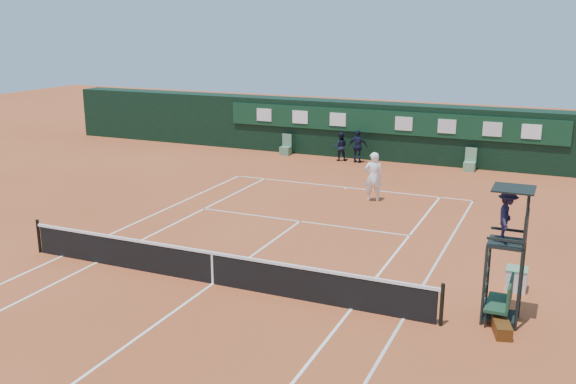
% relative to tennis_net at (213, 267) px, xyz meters
% --- Properties ---
extents(ground, '(90.00, 90.00, 0.00)m').
position_rel_tennis_net_xyz_m(ground, '(0.00, 0.00, -0.51)').
color(ground, '#B4522A').
rests_on(ground, ground).
extents(court_lines, '(11.05, 23.85, 0.01)m').
position_rel_tennis_net_xyz_m(court_lines, '(0.00, 0.00, -0.50)').
color(court_lines, silver).
rests_on(court_lines, ground).
extents(tennis_net, '(12.90, 0.10, 1.10)m').
position_rel_tennis_net_xyz_m(tennis_net, '(0.00, 0.00, 0.00)').
color(tennis_net, black).
rests_on(tennis_net, ground).
extents(back_wall, '(40.00, 1.65, 3.00)m').
position_rel_tennis_net_xyz_m(back_wall, '(0.00, 18.74, 1.00)').
color(back_wall, black).
rests_on(back_wall, ground).
extents(linesman_chair_left, '(0.55, 0.50, 1.15)m').
position_rel_tennis_net_xyz_m(linesman_chair_left, '(-5.50, 17.48, -0.19)').
color(linesman_chair_left, '#527E5B').
rests_on(linesman_chair_left, ground).
extents(linesman_chair_right, '(0.55, 0.50, 1.15)m').
position_rel_tennis_net_xyz_m(linesman_chair_right, '(4.50, 17.48, -0.19)').
color(linesman_chair_right, '#5F9167').
rests_on(linesman_chair_right, ground).
extents(umpire_chair, '(0.96, 0.95, 3.42)m').
position_rel_tennis_net_xyz_m(umpire_chair, '(7.68, 0.84, 1.95)').
color(umpire_chair, black).
rests_on(umpire_chair, ground).
extents(player_bench, '(0.56, 1.20, 1.10)m').
position_rel_tennis_net_xyz_m(player_bench, '(7.74, 0.86, 0.09)').
color(player_bench, '#183C25').
rests_on(player_bench, ground).
extents(tennis_bag, '(0.57, 0.90, 0.31)m').
position_rel_tennis_net_xyz_m(tennis_bag, '(7.81, 0.14, -0.35)').
color(tennis_bag, black).
rests_on(tennis_bag, ground).
extents(cooler, '(0.57, 0.57, 0.65)m').
position_rel_tennis_net_xyz_m(cooler, '(7.89, 2.99, -0.18)').
color(cooler, silver).
rests_on(cooler, ground).
extents(tennis_ball, '(0.07, 0.07, 0.07)m').
position_rel_tennis_net_xyz_m(tennis_ball, '(2.70, 6.94, -0.48)').
color(tennis_ball, yellow).
rests_on(tennis_ball, ground).
extents(player, '(0.88, 0.73, 2.06)m').
position_rel_tennis_net_xyz_m(player, '(1.65, 10.24, 0.52)').
color(player, white).
rests_on(player, ground).
extents(ball_kid_left, '(0.88, 0.78, 1.52)m').
position_rel_tennis_net_xyz_m(ball_kid_left, '(-2.21, 17.25, 0.25)').
color(ball_kid_left, black).
rests_on(ball_kid_left, ground).
extents(ball_kid_right, '(1.04, 0.49, 1.73)m').
position_rel_tennis_net_xyz_m(ball_kid_right, '(-1.19, 17.12, 0.36)').
color(ball_kid_right, black).
rests_on(ball_kid_right, ground).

